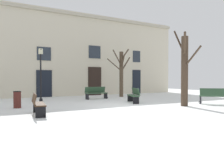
% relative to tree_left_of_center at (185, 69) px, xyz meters
% --- Properties ---
extents(ground_plane, '(36.19, 36.19, 0.00)m').
position_rel_tree_left_of_center_xyz_m(ground_plane, '(-2.66, 1.70, -2.07)').
color(ground_plane, white).
extents(building_facade, '(22.62, 0.60, 7.41)m').
position_rel_tree_left_of_center_xyz_m(building_facade, '(-2.66, 10.45, 1.68)').
color(building_facade, beige).
rests_on(building_facade, ground).
extents(tree_left_of_center, '(1.88, 2.21, 4.33)m').
position_rel_tree_left_of_center_xyz_m(tree_left_of_center, '(0.00, 0.00, 0.00)').
color(tree_left_of_center, '#423326').
rests_on(tree_left_of_center, ground).
extents(tree_center, '(2.03, 2.31, 3.92)m').
position_rel_tree_left_of_center_xyz_m(tree_center, '(0.52, 7.31, 0.05)').
color(tree_center, '#4C3D2D').
rests_on(tree_center, ground).
extents(streetlamp, '(0.30, 0.30, 3.57)m').
position_rel_tree_left_of_center_xyz_m(streetlamp, '(-6.28, 6.55, 0.12)').
color(streetlamp, black).
rests_on(streetlamp, ground).
extents(litter_bin, '(0.40, 0.40, 0.87)m').
position_rel_tree_left_of_center_xyz_m(litter_bin, '(-8.14, 3.77, -1.63)').
color(litter_bin, '#4C1E19').
rests_on(litter_bin, ground).
extents(bench_far_corner, '(1.06, 1.76, 0.93)m').
position_rel_tree_left_of_center_xyz_m(bench_far_corner, '(-1.34, 2.91, -1.59)').
color(bench_far_corner, '#2D4C33').
rests_on(bench_far_corner, ground).
extents(bench_back_to_back_right, '(0.72, 1.78, 0.91)m').
position_rel_tree_left_of_center_xyz_m(bench_back_to_back_right, '(-7.76, 0.85, -1.60)').
color(bench_back_to_back_right, '#3D2819').
rests_on(bench_back_to_back_right, ground).
extents(bench_near_lamp, '(1.75, 0.60, 0.90)m').
position_rel_tree_left_of_center_xyz_m(bench_near_lamp, '(-2.21, 6.54, -1.62)').
color(bench_near_lamp, '#2D4C33').
rests_on(bench_near_lamp, ground).
extents(bench_back_to_back_left, '(1.59, 1.59, 0.95)m').
position_rel_tree_left_of_center_xyz_m(bench_back_to_back_left, '(2.30, -0.30, -1.57)').
color(bench_back_to_back_left, '#2D4C33').
rests_on(bench_back_to_back_left, ground).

